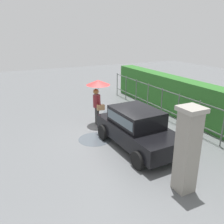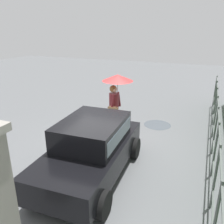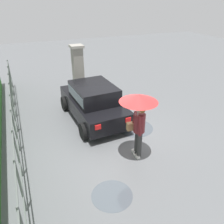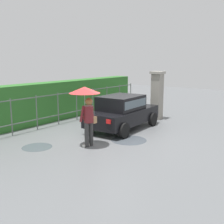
% 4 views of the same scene
% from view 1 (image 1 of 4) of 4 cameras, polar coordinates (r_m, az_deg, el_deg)
% --- Properties ---
extents(ground_plane, '(40.00, 40.00, 0.00)m').
position_cam_1_polar(ground_plane, '(10.10, 0.17, -5.47)').
color(ground_plane, slate).
extents(car, '(3.80, 1.99, 1.48)m').
position_cam_1_polar(car, '(8.84, 6.11, -3.59)').
color(car, black).
rests_on(car, ground).
extents(pedestrian, '(1.08, 1.08, 2.10)m').
position_cam_1_polar(pedestrian, '(10.76, -3.48, 5.14)').
color(pedestrian, '#333333').
rests_on(pedestrian, ground).
extents(gate_pillar, '(0.60, 0.60, 2.42)m').
position_cam_1_polar(gate_pillar, '(6.56, 17.77, -8.68)').
color(gate_pillar, gray).
rests_on(gate_pillar, ground).
extents(fence_section, '(12.41, 0.05, 1.50)m').
position_cam_1_polar(fence_section, '(11.30, 15.75, 0.99)').
color(fence_section, '#59605B').
rests_on(fence_section, ground).
extents(hedge_row, '(13.36, 0.90, 1.90)m').
position_cam_1_polar(hedge_row, '(11.94, 19.42, 2.18)').
color(hedge_row, '#2D6B28').
rests_on(hedge_row, ground).
extents(puddle_near, '(1.36, 1.36, 0.00)m').
position_cam_1_polar(puddle_near, '(9.71, -4.14, -6.57)').
color(puddle_near, '#4C545B').
rests_on(puddle_near, ground).
extents(puddle_far, '(1.05, 1.05, 0.00)m').
position_cam_1_polar(puddle_far, '(12.73, 0.09, -0.17)').
color(puddle_far, '#4C545B').
rests_on(puddle_far, ground).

